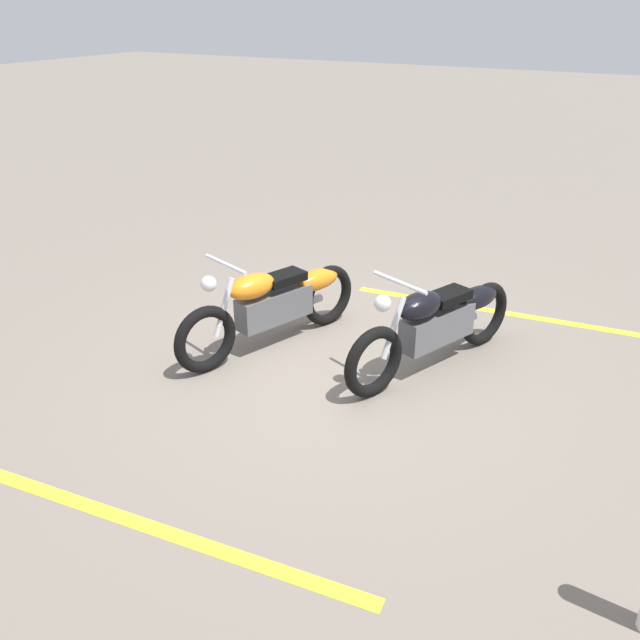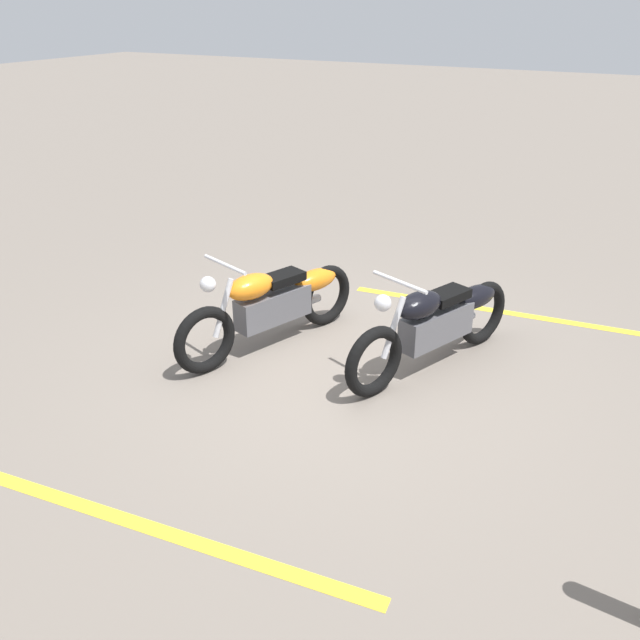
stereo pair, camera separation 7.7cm
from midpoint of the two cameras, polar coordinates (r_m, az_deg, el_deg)
The scene contains 5 objects.
ground_plane at distance 6.65m, azimuth 1.20°, elevation -3.80°, with size 60.00×60.00×0.00m, color slate.
motorcycle_bright_foreground at distance 6.86m, azimuth -4.24°, elevation 1.43°, with size 2.14×0.89×1.04m.
motorcycle_dark_foreground at distance 6.54m, azimuth 9.44°, elevation -0.14°, with size 2.12×0.94×1.04m.
parking_stripe_near at distance 8.03m, azimuth 13.74°, elevation 0.85°, with size 3.20×0.12×0.01m, color yellow.
parking_stripe_mid at distance 4.92m, azimuth -13.63°, elevation -16.81°, with size 3.20×0.12×0.01m, color yellow.
Camera 2 is at (5.21, 2.54, 3.26)m, focal length 38.19 mm.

